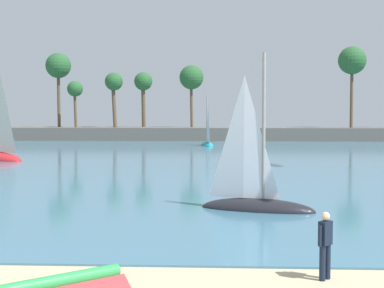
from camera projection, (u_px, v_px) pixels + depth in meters
sea at (216, 146)px, 66.54m from camera, size 220.00×103.42×0.06m
palm_headland at (221, 121)px, 78.16m from camera, size 83.58×6.30×12.63m
person_at_waterline at (325, 243)px, 13.89m from camera, size 0.41×0.43×1.67m
sailboat_mid_bay at (207, 141)px, 66.03m from camera, size 2.07×4.45×6.21m
sailboat_toward_headland at (255, 195)px, 23.38m from camera, size 4.93×2.68×6.85m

